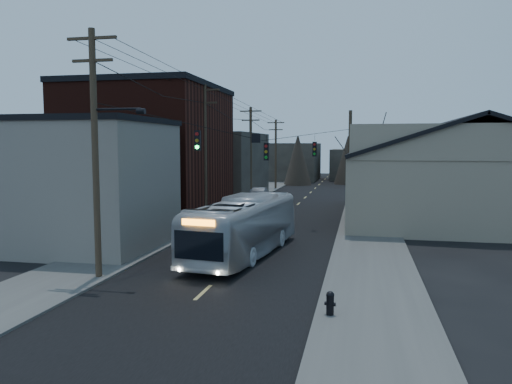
% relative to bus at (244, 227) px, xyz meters
% --- Properties ---
extents(ground, '(160.00, 160.00, 0.00)m').
position_rel_bus_xyz_m(ground, '(-0.06, -8.68, -1.53)').
color(ground, black).
rests_on(ground, ground).
extents(road_surface, '(9.00, 110.00, 0.02)m').
position_rel_bus_xyz_m(road_surface, '(-0.06, 21.32, -1.52)').
color(road_surface, black).
rests_on(road_surface, ground).
extents(sidewalk_left, '(4.00, 110.00, 0.12)m').
position_rel_bus_xyz_m(sidewalk_left, '(-6.56, 21.32, -1.47)').
color(sidewalk_left, '#474744').
rests_on(sidewalk_left, ground).
extents(sidewalk_right, '(4.00, 110.00, 0.12)m').
position_rel_bus_xyz_m(sidewalk_right, '(6.44, 21.32, -1.47)').
color(sidewalk_right, '#474744').
rests_on(sidewalk_right, ground).
extents(building_clapboard, '(8.00, 8.00, 7.00)m').
position_rel_bus_xyz_m(building_clapboard, '(-9.06, 0.32, 1.97)').
color(building_clapboard, slate).
rests_on(building_clapboard, ground).
extents(building_brick, '(10.00, 12.00, 10.00)m').
position_rel_bus_xyz_m(building_brick, '(-10.06, 11.32, 3.47)').
color(building_brick, black).
rests_on(building_brick, ground).
extents(building_left_far, '(9.00, 14.00, 7.00)m').
position_rel_bus_xyz_m(building_left_far, '(-9.56, 27.32, 1.97)').
color(building_left_far, '#2F2A25').
rests_on(building_left_far, ground).
extents(warehouse, '(16.16, 20.60, 7.73)m').
position_rel_bus_xyz_m(warehouse, '(12.94, 16.32, 1.17)').
color(warehouse, gray).
rests_on(warehouse, ground).
extents(building_far_left, '(10.00, 12.00, 6.00)m').
position_rel_bus_xyz_m(building_far_left, '(-6.06, 56.32, 1.47)').
color(building_far_left, '#2F2A25').
rests_on(building_far_left, ground).
extents(building_far_right, '(12.00, 14.00, 5.00)m').
position_rel_bus_xyz_m(building_far_right, '(6.94, 61.32, 0.97)').
color(building_far_right, '#2F2A25').
rests_on(building_far_right, ground).
extents(bare_tree, '(0.40, 0.40, 7.20)m').
position_rel_bus_xyz_m(bare_tree, '(6.44, 11.32, 2.07)').
color(bare_tree, black).
rests_on(bare_tree, ground).
extents(utility_lines, '(11.24, 45.28, 10.50)m').
position_rel_bus_xyz_m(utility_lines, '(-3.17, 15.46, 3.43)').
color(utility_lines, '#382B1E').
rests_on(utility_lines, ground).
extents(bus, '(3.89, 11.20, 3.06)m').
position_rel_bus_xyz_m(bus, '(0.00, 0.00, 0.00)').
color(bus, '#B1B7BE').
rests_on(bus, ground).
extents(parked_car, '(1.61, 4.24, 1.38)m').
position_rel_bus_xyz_m(parked_car, '(-4.36, 24.52, -0.84)').
color(parked_car, '#A1A2A8').
rests_on(parked_car, ground).
extents(fire_hydrant, '(0.39, 0.27, 0.80)m').
position_rel_bus_xyz_m(fire_hydrant, '(4.95, -8.54, -0.98)').
color(fire_hydrant, black).
rests_on(fire_hydrant, sidewalk_right).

